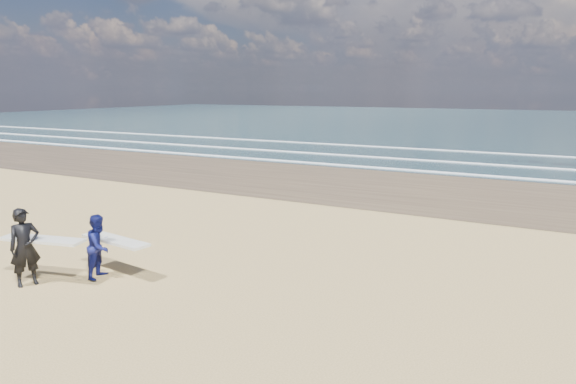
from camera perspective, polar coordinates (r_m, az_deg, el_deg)
The scene contains 2 objects.
surfer_near at distance 14.27m, azimuth -27.04°, elevation -5.40°, with size 2.26×1.27×1.96m.
surfer_far at distance 14.14m, azimuth -20.07°, elevation -5.60°, with size 2.25×1.22×1.67m.
Camera 1 is at (10.78, -7.23, 4.82)m, focal length 32.00 mm.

